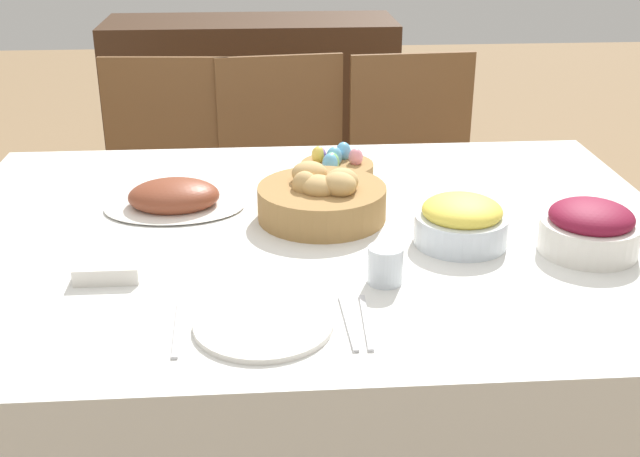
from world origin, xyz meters
The scene contains 16 objects.
dining_table centered at (0.00, 0.00, 0.37)m, with size 1.58×1.17×0.74m.
chair_far_center centered at (-0.03, 0.93, 0.49)m, with size 0.47×0.47×0.90m.
chair_far_left centered at (-0.42, 0.93, 0.49)m, with size 0.45×0.45×0.90m.
chair_far_right centered at (0.41, 0.93, 0.49)m, with size 0.45×0.45×0.90m.
sideboard centered at (-0.14, 1.84, 0.45)m, with size 1.20×0.44×0.90m.
bread_basket centered at (0.03, 0.06, 0.79)m, with size 0.28×0.28×0.12m.
egg_basket centered at (0.08, 0.32, 0.77)m, with size 0.18×0.18×0.08m.
ham_platter centered at (-0.30, 0.14, 0.77)m, with size 0.31×0.22×0.07m.
beet_salad_bowl centered at (0.54, -0.15, 0.79)m, with size 0.19×0.19×0.10m.
pineapple_bowl centered at (0.30, -0.09, 0.79)m, with size 0.19×0.19×0.10m.
dinner_plate centered at (-0.11, -0.40, 0.75)m, with size 0.23×0.23×0.01m.
fork centered at (-0.25, -0.40, 0.75)m, with size 0.02×0.18×0.00m.
knife centered at (0.03, -0.40, 0.75)m, with size 0.02×0.18×0.00m.
spoon centered at (0.06, -0.40, 0.75)m, with size 0.02×0.18×0.00m.
drinking_cup centered at (0.12, -0.25, 0.78)m, with size 0.06×0.06×0.07m.
butter_dish centered at (-0.39, -0.20, 0.76)m, with size 0.12×0.07×0.03m.
Camera 1 is at (-0.10, -1.55, 1.42)m, focal length 45.00 mm.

